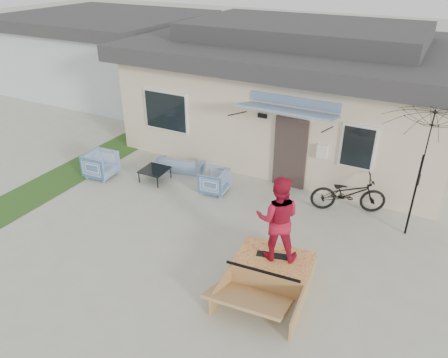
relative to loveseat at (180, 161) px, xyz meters
The scene contains 13 objects.
ground 4.51m from the loveseat, 58.64° to the right, with size 90.00×90.00×0.00m, color #A9AA97.
grass_strip 3.41m from the loveseat, 147.25° to the right, with size 1.40×8.00×0.01m, color #264B1B.
house 5.04m from the loveseat, 60.60° to the left, with size 10.80×8.49×4.10m.
neighbor_house 10.33m from the loveseat, 142.95° to the left, with size 8.60×7.60×3.50m.
loveseat is the anchor object (origin of this frame).
armchair_left 2.38m from the loveseat, 142.19° to the right, with size 0.83×0.78×0.85m, color #27598F.
armchair_right 1.75m from the loveseat, 23.13° to the right, with size 0.73×0.68×0.75m, color #27598F.
coffee_table 0.98m from the loveseat, 106.85° to the right, with size 0.75×0.75×0.37m, color black.
bicycle 5.19m from the loveseat, ahead, with size 0.67×1.93×1.24m, color black.
patio_umbrella 6.88m from the loveseat, ahead, with size 2.58×2.48×2.20m.
skate_ramp 5.55m from the loveseat, 36.27° to the right, with size 1.53×2.04×0.51m, color #AA7C47, non-canonical shape.
skateboard 5.52m from the loveseat, 35.88° to the right, with size 0.77×0.19×0.05m, color black.
skater 5.64m from the loveseat, 35.88° to the right, with size 0.89×0.69×1.82m, color #AB142D.
Camera 1 is at (4.49, -6.09, 6.07)m, focal length 34.25 mm.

